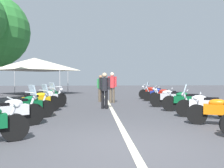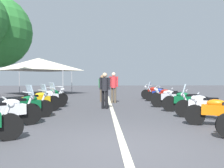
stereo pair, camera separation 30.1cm
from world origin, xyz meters
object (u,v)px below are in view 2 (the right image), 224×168
object	(u,v)px
bystander_0	(114,85)
bystander_2	(105,88)
event_tent	(38,64)
motorcycle_left_row_1	(5,112)
bystander_1	(102,86)
motorcycle_right_row_1	(222,111)
motorcycle_left_row_4	(46,99)
motorcycle_right_row_5	(168,96)
motorcycle_left_row_3	(37,101)
motorcycle_right_row_3	(187,101)
motorcycle_right_row_7	(156,93)
motorcycle_right_row_6	(161,94)
motorcycle_left_row_2	(25,106)
motorcycle_right_row_4	(172,98)
motorcycle_left_row_5	(51,96)

from	to	relation	value
bystander_0	bystander_2	bearing A→B (deg)	6.97
bystander_0	event_tent	size ratio (longest dim) A/B	0.31
motorcycle_left_row_1	bystander_1	world-z (taller)	bystander_1
motorcycle_right_row_1	motorcycle_left_row_4	bearing A→B (deg)	-9.83
motorcycle_right_row_5	bystander_1	size ratio (longest dim) A/B	1.16
motorcycle_right_row_1	bystander_0	size ratio (longest dim) A/B	1.14
motorcycle_left_row_3	bystander_2	xyz separation A→B (m)	(1.13, -2.78, 0.50)
motorcycle_left_row_3	bystander_2	size ratio (longest dim) A/B	1.01
motorcycle_right_row_3	motorcycle_right_row_7	world-z (taller)	motorcycle_right_row_3
motorcycle_right_row_5	motorcycle_right_row_6	size ratio (longest dim) A/B	0.92
motorcycle_left_row_2	bystander_1	size ratio (longest dim) A/B	1.08
motorcycle_right_row_5	motorcycle_left_row_2	bearing A→B (deg)	59.89
motorcycle_right_row_4	motorcycle_right_row_1	bearing A→B (deg)	109.02
bystander_0	motorcycle_right_row_3	bearing A→B (deg)	56.64
motorcycle_right_row_1	event_tent	xyz separation A→B (m)	(13.97, 9.11, 2.20)
motorcycle_right_row_1	motorcycle_right_row_5	world-z (taller)	motorcycle_right_row_5
motorcycle_left_row_5	motorcycle_right_row_5	size ratio (longest dim) A/B	0.93
motorcycle_left_row_2	motorcycle_right_row_6	xyz separation A→B (m)	(5.75, -6.24, -0.01)
motorcycle_left_row_3	motorcycle_right_row_1	bearing A→B (deg)	-66.92
motorcycle_left_row_3	motorcycle_left_row_5	world-z (taller)	motorcycle_left_row_3
bystander_1	bystander_2	distance (m)	3.18
bystander_2	motorcycle_right_row_4	bearing A→B (deg)	114.78
motorcycle_left_row_1	motorcycle_right_row_1	xyz separation A→B (m)	(-0.08, -6.21, -0.02)
motorcycle_right_row_7	bystander_0	bearing A→B (deg)	60.21
motorcycle_right_row_7	event_tent	world-z (taller)	event_tent
motorcycle_right_row_4	bystander_2	bearing A→B (deg)	21.69
motorcycle_right_row_4	motorcycle_right_row_3	bearing A→B (deg)	113.88
bystander_1	bystander_2	size ratio (longest dim) A/B	0.96
bystander_2	bystander_1	bearing A→B (deg)	-157.47
motorcycle_left_row_2	bystander_0	bearing A→B (deg)	20.57
motorcycle_left_row_3	motorcycle_right_row_1	distance (m)	6.82
event_tent	motorcycle_left_row_4	bearing A→B (deg)	-162.64
motorcycle_left_row_2	motorcycle_left_row_4	world-z (taller)	motorcycle_left_row_2
motorcycle_right_row_5	motorcycle_right_row_6	bearing A→B (deg)	-65.66
motorcycle_right_row_6	motorcycle_left_row_3	bearing A→B (deg)	56.24
motorcycle_left_row_4	motorcycle_right_row_1	distance (m)	7.44
motorcycle_right_row_1	event_tent	bearing A→B (deg)	-31.53
motorcycle_left_row_1	bystander_0	distance (m)	7.38
motorcycle_left_row_1	bystander_2	bearing A→B (deg)	14.52
motorcycle_left_row_2	motorcycle_left_row_4	xyz separation A→B (m)	(2.80, -0.04, 0.00)
motorcycle_left_row_4	motorcycle_right_row_7	bearing A→B (deg)	-5.14
bystander_1	event_tent	world-z (taller)	event_tent
motorcycle_left_row_1	event_tent	distance (m)	14.36
motorcycle_left_row_4	bystander_1	world-z (taller)	bystander_1
motorcycle_right_row_4	motorcycle_right_row_5	size ratio (longest dim) A/B	1.08
motorcycle_right_row_4	bystander_2	xyz separation A→B (m)	(-0.24, 3.23, 0.51)
motorcycle_left_row_5	motorcycle_right_row_3	xyz separation A→B (m)	(-2.93, -6.27, 0.02)
motorcycle_left_row_2	motorcycle_left_row_4	size ratio (longest dim) A/B	0.97
motorcycle_right_row_3	event_tent	world-z (taller)	event_tent
motorcycle_right_row_5	motorcycle_left_row_3	bearing A→B (deg)	49.37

